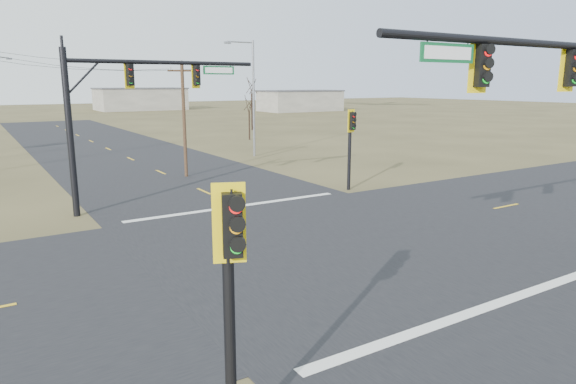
{
  "coord_description": "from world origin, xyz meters",
  "views": [
    {
      "loc": [
        -11.69,
        -16.15,
        6.37
      ],
      "look_at": [
        -0.95,
        1.0,
        2.07
      ],
      "focal_mm": 32.0,
      "sensor_mm": 36.0,
      "label": 1
    }
  ],
  "objects_px": {
    "pedestal_signal_sw": "(231,263)",
    "streetlight_a": "(251,92)",
    "utility_pole_near": "(184,117)",
    "bare_tree_c": "(249,103)",
    "streetlight_b": "(181,94)",
    "mast_arm_far": "(127,97)",
    "bare_tree_d": "(252,86)",
    "pedestal_signal_ne": "(351,133)"
  },
  "relations": [
    {
      "from": "pedestal_signal_sw",
      "to": "utility_pole_near",
      "type": "height_order",
      "value": "utility_pole_near"
    },
    {
      "from": "streetlight_b",
      "to": "bare_tree_c",
      "type": "bearing_deg",
      "value": -42.48
    },
    {
      "from": "pedestal_signal_ne",
      "to": "bare_tree_d",
      "type": "distance_m",
      "value": 41.68
    },
    {
      "from": "streetlight_b",
      "to": "bare_tree_d",
      "type": "height_order",
      "value": "streetlight_b"
    },
    {
      "from": "pedestal_signal_sw",
      "to": "utility_pole_near",
      "type": "distance_m",
      "value": 27.81
    },
    {
      "from": "pedestal_signal_sw",
      "to": "bare_tree_c",
      "type": "height_order",
      "value": "bare_tree_c"
    },
    {
      "from": "pedestal_signal_sw",
      "to": "bare_tree_d",
      "type": "bearing_deg",
      "value": 84.07
    },
    {
      "from": "utility_pole_near",
      "to": "streetlight_a",
      "type": "distance_m",
      "value": 11.06
    },
    {
      "from": "mast_arm_far",
      "to": "pedestal_signal_sw",
      "type": "height_order",
      "value": "mast_arm_far"
    },
    {
      "from": "utility_pole_near",
      "to": "bare_tree_c",
      "type": "bearing_deg",
      "value": 51.58
    },
    {
      "from": "mast_arm_far",
      "to": "pedestal_signal_ne",
      "type": "xyz_separation_m",
      "value": [
        12.48,
        -2.23,
        -2.23
      ]
    },
    {
      "from": "bare_tree_d",
      "to": "mast_arm_far",
      "type": "bearing_deg",
      "value": -125.87
    },
    {
      "from": "pedestal_signal_ne",
      "to": "bare_tree_d",
      "type": "bearing_deg",
      "value": 61.69
    },
    {
      "from": "utility_pole_near",
      "to": "streetlight_a",
      "type": "relative_size",
      "value": 0.78
    },
    {
      "from": "streetlight_a",
      "to": "pedestal_signal_sw",
      "type": "bearing_deg",
      "value": -118.68
    },
    {
      "from": "streetlight_b",
      "to": "bare_tree_c",
      "type": "distance_m",
      "value": 10.19
    },
    {
      "from": "pedestal_signal_sw",
      "to": "streetlight_a",
      "type": "xyz_separation_m",
      "value": [
        17.92,
        32.86,
        2.13
      ]
    },
    {
      "from": "pedestal_signal_sw",
      "to": "bare_tree_c",
      "type": "relative_size",
      "value": 0.91
    },
    {
      "from": "pedestal_signal_ne",
      "to": "utility_pole_near",
      "type": "xyz_separation_m",
      "value": [
        -6.77,
        9.62,
        0.62
      ]
    },
    {
      "from": "pedestal_signal_sw",
      "to": "utility_pole_near",
      "type": "xyz_separation_m",
      "value": [
        9.19,
        26.24,
        0.64
      ]
    },
    {
      "from": "mast_arm_far",
      "to": "pedestal_signal_ne",
      "type": "bearing_deg",
      "value": -29.88
    },
    {
      "from": "mast_arm_far",
      "to": "utility_pole_near",
      "type": "distance_m",
      "value": 9.48
    },
    {
      "from": "pedestal_signal_sw",
      "to": "streetlight_a",
      "type": "bearing_deg",
      "value": 83.88
    },
    {
      "from": "pedestal_signal_sw",
      "to": "bare_tree_c",
      "type": "xyz_separation_m",
      "value": [
        24.07,
        45.0,
        0.71
      ]
    },
    {
      "from": "streetlight_a",
      "to": "bare_tree_d",
      "type": "xyz_separation_m",
      "value": [
        12.22,
        22.86,
        0.47
      ]
    },
    {
      "from": "streetlight_a",
      "to": "mast_arm_far",
      "type": "bearing_deg",
      "value": -135.95
    },
    {
      "from": "pedestal_signal_sw",
      "to": "streetlight_b",
      "type": "xyz_separation_m",
      "value": [
        19.46,
        54.05,
        1.66
      ]
    },
    {
      "from": "streetlight_a",
      "to": "streetlight_b",
      "type": "bearing_deg",
      "value": 85.77
    },
    {
      "from": "bare_tree_d",
      "to": "pedestal_signal_ne",
      "type": "bearing_deg",
      "value": -109.94
    },
    {
      "from": "streetlight_b",
      "to": "bare_tree_d",
      "type": "relative_size",
      "value": 1.21
    },
    {
      "from": "pedestal_signal_ne",
      "to": "streetlight_a",
      "type": "relative_size",
      "value": 0.49
    },
    {
      "from": "streetlight_a",
      "to": "bare_tree_d",
      "type": "distance_m",
      "value": 25.93
    },
    {
      "from": "utility_pole_near",
      "to": "streetlight_a",
      "type": "xyz_separation_m",
      "value": [
        8.73,
        6.62,
        1.49
      ]
    },
    {
      "from": "mast_arm_far",
      "to": "bare_tree_d",
      "type": "distance_m",
      "value": 45.5
    },
    {
      "from": "streetlight_a",
      "to": "bare_tree_c",
      "type": "bearing_deg",
      "value": 63.07
    },
    {
      "from": "streetlight_a",
      "to": "bare_tree_c",
      "type": "distance_m",
      "value": 13.69
    },
    {
      "from": "mast_arm_far",
      "to": "streetlight_a",
      "type": "bearing_deg",
      "value": 24.39
    },
    {
      "from": "mast_arm_far",
      "to": "bare_tree_c",
      "type": "bearing_deg",
      "value": 32.05
    },
    {
      "from": "pedestal_signal_sw",
      "to": "bare_tree_d",
      "type": "height_order",
      "value": "bare_tree_d"
    },
    {
      "from": "pedestal_signal_ne",
      "to": "streetlight_b",
      "type": "relative_size",
      "value": 0.53
    },
    {
      "from": "mast_arm_far",
      "to": "streetlight_b",
      "type": "bearing_deg",
      "value": 45.84
    },
    {
      "from": "pedestal_signal_ne",
      "to": "streetlight_a",
      "type": "bearing_deg",
      "value": 74.74
    }
  ]
}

